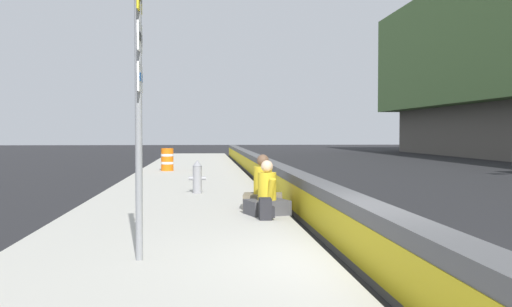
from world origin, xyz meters
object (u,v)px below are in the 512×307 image
Objects in this scene: fire_hydrant at (197,176)px; backpack at (266,209)px; construction_barrel at (167,159)px; seated_person_foreground at (267,198)px; route_sign_post at (139,94)px; seated_person_middle at (263,191)px.

fire_hydrant is 2.20× the size of backpack.
construction_barrel is at bearing 10.28° from backpack.
backpack is (-0.69, 0.09, -0.14)m from seated_person_foreground.
seated_person_foreground reaches higher than construction_barrel.
route_sign_post is at bearing 150.26° from backpack.
route_sign_post is at bearing -177.73° from construction_barrel.
route_sign_post is 5.77m from seated_person_middle.
backpack is (3.42, -1.95, -1.90)m from route_sign_post.
fire_hydrant is 4.57m from seated_person_foreground.
construction_barrel reaches higher than fire_hydrant.
construction_barrel is at bearing 2.27° from route_sign_post.
route_sign_post reaches higher than construction_barrel.
route_sign_post reaches higher than seated_person_middle.
construction_barrel is (14.74, 2.67, 0.28)m from backpack.
seated_person_middle is at bearing -157.05° from fire_hydrant.
seated_person_foreground is 2.67× the size of backpack.
seated_person_middle is 1.70m from backpack.
construction_barrel is (9.69, 1.36, 0.03)m from fire_hydrant.
construction_barrel reaches higher than backpack.
seated_person_middle is (0.99, -0.02, 0.02)m from seated_person_foreground.
fire_hydrant is at bearing -172.00° from construction_barrel.
seated_person_foreground is (4.11, -2.05, -1.76)m from route_sign_post.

